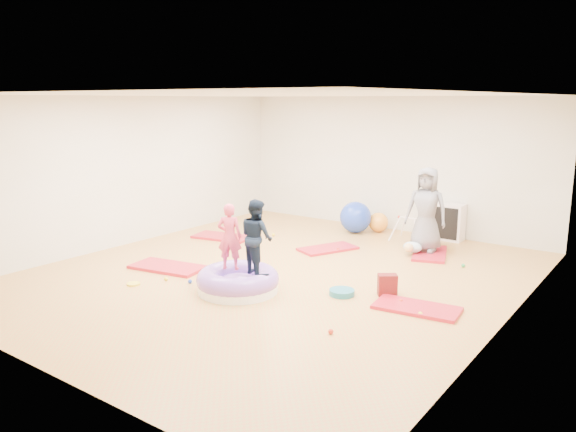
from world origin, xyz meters
The scene contains 19 objects.
room centered at (0.00, 0.00, 1.40)m, with size 7.01×8.01×2.81m.
gym_mat_front_left centered at (-1.65, -0.80, 0.03)m, with size 1.21×0.61×0.05m, color #B7153E.
gym_mat_mid_left centered at (-2.34, 1.27, 0.02)m, with size 1.15×0.57×0.05m, color #B7153E.
gym_mat_center_back centered at (-0.13, 1.75, 0.02)m, with size 1.07×0.53×0.04m, color #B7153E.
gym_mat_right centered at (2.42, -0.14, 0.02)m, with size 1.11×0.55×0.05m, color #B7153E.
gym_mat_rear_right centered at (1.53, 2.54, 0.02)m, with size 1.12×0.56×0.05m, color #B7153E.
inflatable_cushion centered at (0.03, -0.97, 0.15)m, with size 1.20×1.20×0.38m.
child_pink centered at (-0.15, -0.94, 0.84)m, with size 0.36×0.23×0.98m, color #E7425E.
child_navy centered at (0.30, -0.87, 0.88)m, with size 0.52×0.41×1.08m, color black.
adult_caregiver centered at (1.40, 2.59, 0.81)m, with size 0.74×0.48×1.52m, color slate.
infant centered at (1.28, 2.29, 0.15)m, with size 0.34×0.35×0.20m.
ball_pit_balls centered at (0.31, 0.16, 0.03)m, with size 4.22×3.67×0.07m.
exercise_ball_blue centered at (-0.40, 3.26, 0.33)m, with size 0.65×0.65×0.65m, color blue.
exercise_ball_orange centered at (-0.04, 3.60, 0.21)m, with size 0.41×0.41×0.41m, color #FF9B2D.
infant_play_gym centered at (0.82, 3.22, 0.32)m, with size 0.62×0.59×0.48m.
cube_shelf centered at (1.32, 3.79, 0.36)m, with size 0.73×0.36×0.73m.
balance_disc centered at (1.33, -0.23, 0.04)m, with size 0.36×0.36×0.08m, color #1F6E88.
backpack centered at (1.85, 0.14, 0.15)m, with size 0.27×0.16×0.31m, color #9F0E0E.
yellow_toy centered at (-1.44, -1.68, 0.01)m, with size 0.20×0.20×0.03m, color yellow.
Camera 1 is at (5.16, -6.83, 2.73)m, focal length 35.00 mm.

